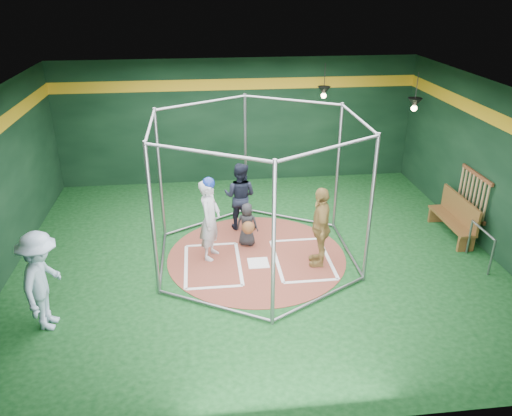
{
  "coord_description": "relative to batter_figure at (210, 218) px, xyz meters",
  "views": [
    {
      "loc": [
        -1.1,
        -9.2,
        5.44
      ],
      "look_at": [
        0.0,
        0.1,
        1.1
      ],
      "focal_mm": 35.0,
      "sensor_mm": 36.0,
      "label": 1
    }
  ],
  "objects": [
    {
      "name": "home_plate",
      "position": [
        0.96,
        -0.4,
        -0.89
      ],
      "size": [
        0.43,
        0.43,
        0.01
      ],
      "primitive_type": "cube",
      "color": "white",
      "rests_on": "clay_disc"
    },
    {
      "name": "batter_figure",
      "position": [
        0.0,
        0.0,
        0.0
      ],
      "size": [
        0.62,
        0.74,
        1.81
      ],
      "color": "#B8B8BF",
      "rests_on": "clay_disc"
    },
    {
      "name": "catcher_figure",
      "position": [
        0.82,
        0.41,
        -0.4
      ],
      "size": [
        0.56,
        0.62,
        0.99
      ],
      "color": "black",
      "rests_on": "clay_disc"
    },
    {
      "name": "clay_disc",
      "position": [
        0.96,
        -0.1,
        -0.91
      ],
      "size": [
        3.8,
        3.8,
        0.01
      ],
      "primitive_type": "cylinder",
      "color": "brown",
      "rests_on": "ground"
    },
    {
      "name": "dugout_bench",
      "position": [
        5.58,
        0.33,
        -0.42
      ],
      "size": [
        0.38,
        1.64,
        0.96
      ],
      "color": "brown",
      "rests_on": "ground"
    },
    {
      "name": "batting_cage",
      "position": [
        0.96,
        -0.1,
        0.59
      ],
      "size": [
        4.05,
        4.67,
        3.0
      ],
      "color": "gray",
      "rests_on": "ground"
    },
    {
      "name": "room_shell",
      "position": [
        0.96,
        -0.1,
        0.84
      ],
      "size": [
        10.1,
        9.1,
        3.53
      ],
      "color": "#0C3513",
      "rests_on": "ground"
    },
    {
      "name": "pendant_lamp_near",
      "position": [
        3.16,
        3.5,
        1.83
      ],
      "size": [
        0.34,
        0.34,
        0.9
      ],
      "color": "black",
      "rests_on": "room_shell"
    },
    {
      "name": "visitor_leopard",
      "position": [
        2.21,
        -0.53,
        -0.05
      ],
      "size": [
        0.58,
        1.05,
        1.7
      ],
      "primitive_type": "imported",
      "rotation": [
        0.0,
        0.0,
        -1.74
      ],
      "color": "tan",
      "rests_on": "clay_disc"
    },
    {
      "name": "steel_railing",
      "position": [
        5.51,
        -0.92,
        -0.38
      ],
      "size": [
        0.05,
        0.93,
        0.8
      ],
      "color": "gray",
      "rests_on": "ground"
    },
    {
      "name": "batter_box_right",
      "position": [
        1.91,
        -0.35,
        -0.9
      ],
      "size": [
        1.17,
        1.77,
        0.01
      ],
      "color": "white",
      "rests_on": "clay_disc"
    },
    {
      "name": "umpire",
      "position": [
        0.74,
        1.28,
        -0.09
      ],
      "size": [
        0.96,
        0.87,
        1.62
      ],
      "primitive_type": "imported",
      "rotation": [
        0.0,
        0.0,
        2.74
      ],
      "color": "black",
      "rests_on": "clay_disc"
    },
    {
      "name": "pendant_lamp_far",
      "position": [
        4.96,
        1.9,
        1.83
      ],
      "size": [
        0.34,
        0.34,
        0.9
      ],
      "color": "black",
      "rests_on": "room_shell"
    },
    {
      "name": "bat_rack",
      "position": [
        5.89,
        0.3,
        0.14
      ],
      "size": [
        0.07,
        1.25,
        0.98
      ],
      "color": "brown",
      "rests_on": "room_shell"
    },
    {
      "name": "batter_box_left",
      "position": [
        0.01,
        -0.35,
        -0.9
      ],
      "size": [
        1.17,
        1.77,
        0.01
      ],
      "color": "white",
      "rests_on": "clay_disc"
    },
    {
      "name": "bystander_blue",
      "position": [
        -2.82,
        -1.99,
        -0.02
      ],
      "size": [
        0.77,
        1.21,
        1.78
      ],
      "primitive_type": "imported",
      "rotation": [
        0.0,
        0.0,
        1.47
      ],
      "color": "#ADC8E5",
      "rests_on": "ground"
    }
  ]
}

